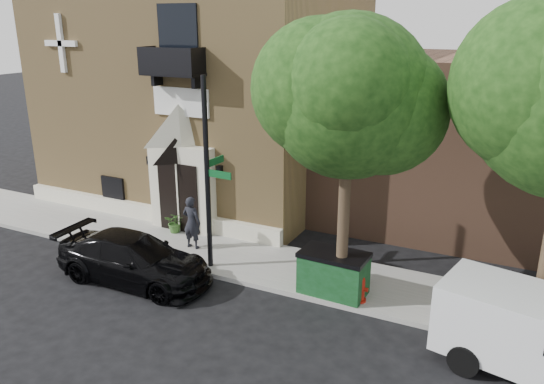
# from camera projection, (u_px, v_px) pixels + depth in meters

# --- Properties ---
(ground) EXTENTS (120.00, 120.00, 0.00)m
(ground) POSITION_uv_depth(u_px,v_px,m) (161.00, 266.00, 17.35)
(ground) COLOR black
(ground) RESTS_ON ground
(sidewalk) EXTENTS (42.00, 3.00, 0.15)m
(sidewalk) POSITION_uv_depth(u_px,v_px,m) (212.00, 252.00, 18.18)
(sidewalk) COLOR gray
(sidewalk) RESTS_ON ground
(church) EXTENTS (12.20, 11.01, 9.30)m
(church) POSITION_uv_depth(u_px,v_px,m) (210.00, 90.00, 23.94)
(church) COLOR #A5834E
(church) RESTS_ON ground
(street_tree_left) EXTENTS (4.97, 4.38, 7.77)m
(street_tree_left) POSITION_uv_depth(u_px,v_px,m) (349.00, 96.00, 13.28)
(street_tree_left) COLOR #38281C
(street_tree_left) RESTS_ON sidewalk
(black_sedan) EXTENTS (5.07, 2.16, 1.46)m
(black_sedan) POSITION_uv_depth(u_px,v_px,m) (134.00, 259.00, 16.17)
(black_sedan) COLOR black
(black_sedan) RESTS_ON ground
(street_sign) EXTENTS (0.96, 0.96, 6.02)m
(street_sign) POSITION_uv_depth(u_px,v_px,m) (208.00, 175.00, 16.11)
(street_sign) COLOR black
(street_sign) RESTS_ON sidewalk
(fire_hydrant) EXTENTS (0.44, 0.35, 0.78)m
(fire_hydrant) POSITION_uv_depth(u_px,v_px,m) (360.00, 289.00, 14.77)
(fire_hydrant) COLOR #981509
(fire_hydrant) RESTS_ON sidewalk
(dumpster) EXTENTS (1.96, 1.17, 1.26)m
(dumpster) POSITION_uv_depth(u_px,v_px,m) (333.00, 273.00, 15.16)
(dumpster) COLOR #103B16
(dumpster) RESTS_ON sidewalk
(planter) EXTENTS (0.84, 0.77, 0.79)m
(planter) POSITION_uv_depth(u_px,v_px,m) (175.00, 222.00, 19.58)
(planter) COLOR #42742F
(planter) RESTS_ON sidewalk
(pedestrian_near) EXTENTS (0.68, 0.45, 1.85)m
(pedestrian_near) POSITION_uv_depth(u_px,v_px,m) (192.00, 222.00, 18.11)
(pedestrian_near) COLOR black
(pedestrian_near) RESTS_ON sidewalk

